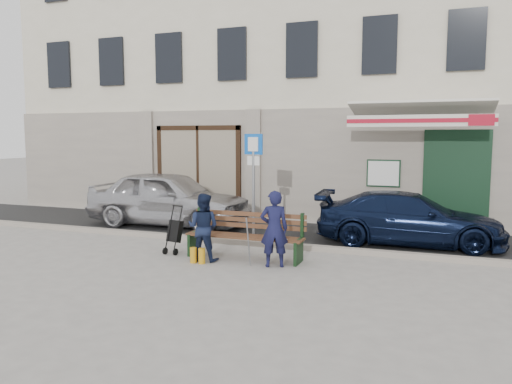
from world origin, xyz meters
The scene contains 11 objects.
ground centered at (0.00, 0.00, 0.00)m, with size 80.00×80.00×0.00m, color #9E9991.
asphalt_lane centered at (0.00, 3.10, 0.01)m, with size 60.00×3.20×0.01m, color #282828.
curb centered at (0.00, 1.50, 0.06)m, with size 60.00×0.18×0.12m, color #9E9384.
building centered at (0.01, 8.45, 4.97)m, with size 20.00×8.27×10.00m.
car_silver centered at (-3.14, 2.99, 0.76)m, with size 1.80×4.47×1.52m, color #B9B9BE.
car_navy centered at (3.11, 2.85, 0.59)m, with size 1.66×4.09×1.19m, color black.
parking_sign centered at (-0.21, 1.74, 1.65)m, with size 0.46×0.12×2.49m.
bench centered at (0.07, 0.36, 0.46)m, with size 2.40×1.17×0.98m.
man centered at (0.87, -0.03, 0.72)m, with size 0.53×0.34×1.44m, color #15163A.
woman centered at (-0.58, -0.07, 0.66)m, with size 0.65×0.50×1.33m, color #141C37.
stroller centered at (-1.43, 0.30, 0.44)m, with size 0.33×0.44×0.99m.
Camera 1 is at (3.76, -8.71, 2.45)m, focal length 35.00 mm.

